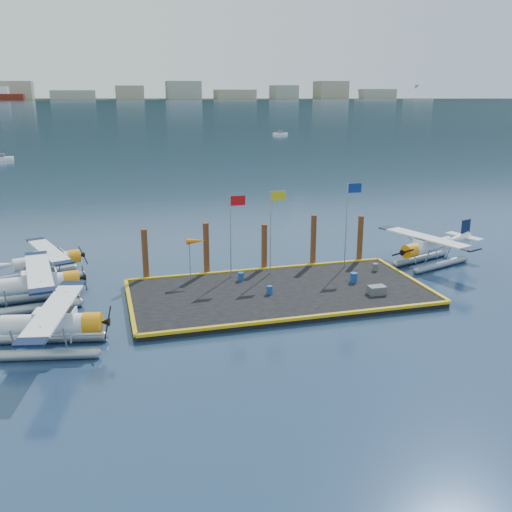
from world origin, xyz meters
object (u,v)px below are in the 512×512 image
Objects in this scene: drum_4 at (375,267)px; seaplane_b at (34,286)px; seaplane_d at (429,249)px; drum_5 at (241,276)px; windsock at (196,242)px; flagpole_blue at (349,213)px; piling_1 at (206,250)px; drum_2 at (354,278)px; piling_0 at (145,256)px; piling_3 at (313,242)px; seaplane_a at (49,327)px; flagpole_red at (233,224)px; piling_2 at (264,249)px; drum_0 at (270,290)px; crate at (377,290)px; seaplane_c at (45,263)px; piling_4 at (360,240)px; flagpole_yellow at (273,220)px.

seaplane_b is at bearing -179.98° from drum_4.
drum_4 is (-5.31, -1.30, -0.72)m from seaplane_d.
windsock reaches higher than drum_5.
flagpole_blue reaches higher than piling_1.
windsock reaches higher than drum_2.
piling_3 reaches higher than piling_0.
flagpole_blue is (21.19, 8.65, 3.26)m from seaplane_a.
flagpole_blue is at bearing -0.00° from flagpole_red.
windsock is at bearing 70.58° from seaplane_d.
piling_2 reaches higher than windsock.
seaplane_a is 0.99× the size of seaplane_b.
drum_0 is 1.00× the size of drum_4.
drum_4 is at bearing 82.91° from seaplane_b.
crate is 16.60m from piling_0.
flagpole_red is (-8.39, 6.19, 3.71)m from crate.
seaplane_c is 1.99× the size of piling_1.
drum_0 is at bearing -61.48° from piling_1.
piling_1 is 8.50m from piling_3.
flagpole_blue is (22.58, 1.47, 3.25)m from seaplane_b.
seaplane_c is at bearing 170.49° from seaplane_b.
seaplane_b reaches higher than drum_4.
drum_0 is at bearing -102.81° from piling_2.
windsock reaches higher than seaplane_a.
piling_3 is at bearing 0.00° from piling_1.
piling_1 is 1.05× the size of piling_4.
piling_0 is at bearing 180.00° from piling_4.
seaplane_d is 7.85× the size of crate.
seaplane_a is 20.75m from crate.
windsock reaches higher than crate.
seaplane_c reaches higher than crate.
seaplane_a is 1.03× the size of seaplane_d.
seaplane_c is at bearing 172.57° from piling_3.
piling_2 is at bearing 97.21° from flagpole_yellow.
piling_1 reaches higher than drum_5.
flagpole_red is 1.50× the size of piling_0.
seaplane_c is 7.64m from piling_0.
piling_1 is at bearing 128.12° from drum_5.
drum_5 is at bearing -51.88° from piling_1.
piling_3 reaches higher than piling_4.
seaplane_d is at bearing 85.43° from seaplane_b.
piling_4 is (22.99, 10.25, 0.58)m from seaplane_a.
piling_1 is (-3.17, 5.84, 1.42)m from drum_0.
drum_0 is 0.95× the size of drum_5.
seaplane_c is 7.33× the size of crate.
windsock is (-5.73, 0.00, -1.28)m from flagpole_yellow.
flagpole_red is 1.92× the size of windsock.
flagpole_yellow is 3.07m from piling_2.
drum_2 is 0.16× the size of piling_3.
drum_0 is 6.79m from piling_1.
piling_1 reaches higher than drum_0.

